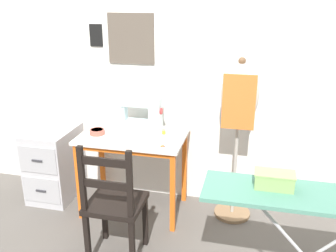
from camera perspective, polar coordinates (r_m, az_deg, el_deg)
ground_plane at (r=3.35m, az=-6.63°, el=-14.91°), size 14.00×14.00×0.00m
wall_back at (r=3.42m, az=-3.82°, el=9.30°), size 10.00×0.07×2.55m
sewing_table at (r=3.27m, az=-5.44°, el=-3.13°), size 0.91×0.58×0.73m
sewing_machine at (r=3.31m, az=-3.74°, el=1.67°), size 0.37×0.16×0.32m
fabric_bowl at (r=3.30m, az=-10.75°, el=-0.85°), size 0.13×0.13×0.04m
scissors at (r=2.97m, az=-0.49°, el=-3.25°), size 0.12×0.10×0.01m
thread_spool_near_machine at (r=3.24m, az=-0.65°, el=-0.93°), size 0.04×0.04×0.04m
wooden_chair at (r=2.78m, az=-8.17°, el=-11.78°), size 0.40×0.38×0.95m
filing_cabinet at (r=3.77m, az=-16.91°, el=-5.45°), size 0.39×0.54×0.69m
dress_form at (r=3.09m, az=10.77°, el=2.92°), size 0.32×0.32×1.42m
ironing_board at (r=2.28m, az=21.60°, el=-10.80°), size 1.26×0.35×0.84m
storage_box at (r=2.25m, az=15.89°, el=-7.92°), size 0.23×0.12×0.10m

